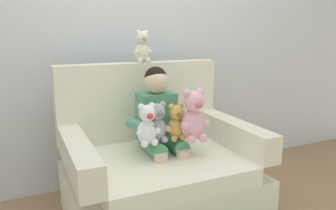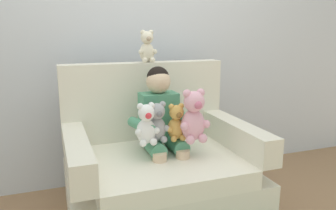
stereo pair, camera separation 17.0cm
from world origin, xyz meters
name	(u,v)px [view 1 (the left image)]	position (x,y,z in m)	size (l,w,h in m)	color
back_wall	(124,30)	(0.00, 0.76, 1.30)	(6.00, 0.10, 2.60)	silver
armchair	(158,171)	(0.00, 0.05, 0.33)	(1.24, 0.95, 1.06)	silver
seated_child	(160,121)	(0.03, 0.08, 0.68)	(0.45, 0.39, 0.82)	#4C9370
plush_pink	(194,117)	(0.19, -0.12, 0.74)	(0.21, 0.17, 0.35)	#EAA8BC
plush_grey	(157,123)	(-0.04, -0.04, 0.71)	(0.16, 0.13, 0.27)	#9E9EA3
plush_white	(147,126)	(-0.12, -0.07, 0.71)	(0.16, 0.13, 0.27)	white
plush_honey	(176,123)	(0.09, -0.05, 0.70)	(0.15, 0.12, 0.25)	gold
plush_cream_on_backrest	(142,47)	(0.03, 0.40, 1.17)	(0.14, 0.12, 0.24)	silver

